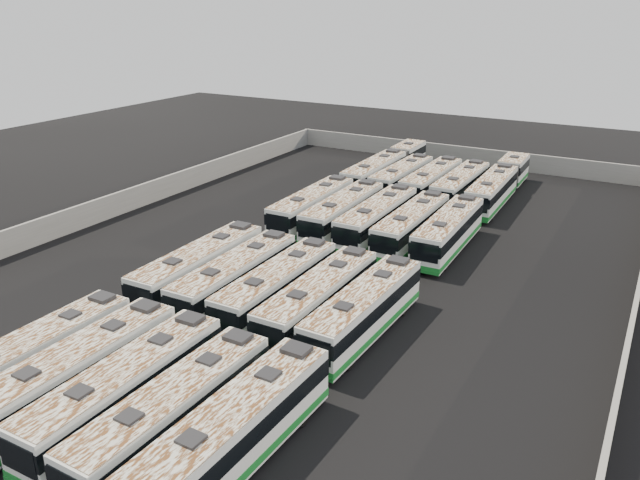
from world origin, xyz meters
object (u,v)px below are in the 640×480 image
at_px(bus_midback_left, 343,213).
at_px(bus_back_center, 431,182).
at_px(bus_front_center, 126,389).
at_px(bus_midfront_center, 277,287).
at_px(bus_back_far_left, 386,167).
at_px(bus_midback_right, 411,226).
at_px(bus_front_left, 77,373).
at_px(bus_midfront_left, 235,278).
at_px(bus_front_far_right, 235,432).
at_px(bus_midback_far_left, 312,207).
at_px(bus_back_far_right, 499,183).
at_px(bus_midfront_right, 319,299).
at_px(bus_midfront_far_left, 200,268).
at_px(bus_midback_center, 377,219).
at_px(bus_back_left, 402,178).
at_px(bus_front_far_left, 35,358).
at_px(bus_midback_far_right, 448,231).
at_px(bus_midfront_far_right, 364,311).
at_px(bus_front_right, 175,412).
at_px(bus_back_right, 460,186).

distance_m(bus_midback_left, bus_back_center, 13.68).
xyz_separation_m(bus_front_center, bus_midback_left, (-3.18, 28.71, 0.02)).
distance_m(bus_midfront_center, bus_back_far_left, 32.64).
bearing_deg(bus_back_center, bus_midback_right, -75.94).
relative_size(bus_front_left, bus_midfront_left, 1.01).
height_order(bus_front_far_right, bus_midback_far_left, bus_front_far_right).
bearing_deg(bus_midfront_center, bus_back_far_right, 78.49).
distance_m(bus_midfront_left, bus_midfront_right, 6.51).
bearing_deg(bus_front_left, bus_back_far_right, 78.09).
bearing_deg(bus_front_far_right, bus_midfront_left, 127.73).
xyz_separation_m(bus_midfront_far_left, bus_midback_far_left, (-0.01, 15.70, -0.02)).
xyz_separation_m(bus_midback_center, bus_back_left, (-3.23, 13.22, -0.08)).
bearing_deg(bus_midfront_left, bus_front_center, -77.28).
xyz_separation_m(bus_front_far_left, bus_back_center, (6.49, 42.21, 0.04)).
bearing_deg(bus_back_left, bus_midfront_far_left, -95.10).
height_order(bus_midfront_center, bus_midfront_right, bus_midfront_right).
xyz_separation_m(bus_front_far_right, bus_midback_center, (-6.41, 28.74, -0.00)).
distance_m(bus_midfront_right, bus_back_center, 29.19).
relative_size(bus_front_far_left, bus_front_center, 0.97).
xyz_separation_m(bus_front_far_left, bus_midback_far_left, (-0.01, 29.02, 0.07)).
height_order(bus_midback_far_right, bus_back_far_right, bus_midback_far_right).
bearing_deg(bus_midfront_far_right, bus_back_left, 109.56).
height_order(bus_midfront_center, bus_midback_far_left, bus_midback_far_left).
bearing_deg(bus_midback_far_left, bus_midback_left, -2.67).
height_order(bus_front_far_left, bus_midfront_left, bus_midfront_left).
height_order(bus_midfront_center, bus_midback_center, bus_midback_center).
xyz_separation_m(bus_front_far_left, bus_midback_right, (9.62, 28.87, 0.03)).
bearing_deg(bus_front_right, bus_midfront_far_right, 76.93).
xyz_separation_m(bus_front_far_left, bus_front_far_right, (12.85, 0.21, 0.08)).
height_order(bus_midfront_center, bus_midback_far_right, bus_midback_far_right).
height_order(bus_front_right, bus_midback_far_left, bus_midback_far_left).
height_order(bus_midfront_left, bus_midback_right, bus_midfront_left).
bearing_deg(bus_back_right, bus_midback_right, -89.37).
height_order(bus_front_far_left, bus_front_right, bus_front_right).
bearing_deg(bus_back_left, bus_back_center, 1.81).
height_order(bus_midback_far_left, bus_midback_left, bus_midback_left).
distance_m(bus_midback_far_right, bus_back_center, 14.63).
height_order(bus_midback_far_left, bus_back_center, bus_midback_far_left).
relative_size(bus_midfront_far_left, bus_back_far_left, 0.66).
relative_size(bus_front_far_left, bus_midfront_right, 0.97).
height_order(bus_midfront_far_right, bus_back_far_right, bus_midfront_far_right).
distance_m(bus_front_center, bus_front_right, 3.23).
bearing_deg(bus_back_far_right, bus_midfront_left, -107.86).
relative_size(bus_front_left, bus_midfront_far_left, 0.99).
bearing_deg(bus_back_right, bus_midfront_left, -102.11).
height_order(bus_front_left, bus_midback_far_left, bus_front_left).
bearing_deg(bus_front_center, bus_midback_far_right, 76.61).
bearing_deg(bus_midfront_far_left, bus_front_left, -77.65).
relative_size(bus_midback_left, bus_midback_center, 1.00).
xyz_separation_m(bus_back_left, bus_back_far_right, (9.48, 3.05, 0.02)).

